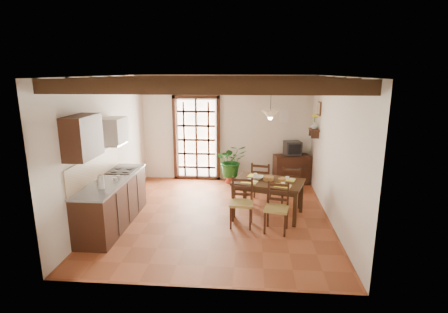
# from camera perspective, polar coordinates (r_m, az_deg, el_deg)

# --- Properties ---
(ground_plane) EXTENTS (5.00, 5.00, 0.00)m
(ground_plane) POSITION_cam_1_polar(r_m,az_deg,el_deg) (7.31, -1.04, -9.53)
(ground_plane) COLOR brown
(room_shell) EXTENTS (4.52, 5.02, 2.81)m
(room_shell) POSITION_cam_1_polar(r_m,az_deg,el_deg) (6.80, -1.11, 4.68)
(room_shell) COLOR silver
(room_shell) RESTS_ON ground_plane
(ceiling_beams) EXTENTS (4.50, 4.34, 0.20)m
(ceiling_beams) POSITION_cam_1_polar(r_m,az_deg,el_deg) (6.72, -1.14, 12.06)
(ceiling_beams) COLOR black
(ceiling_beams) RESTS_ON room_shell
(french_door) EXTENTS (1.26, 0.11, 2.32)m
(french_door) POSITION_cam_1_polar(r_m,az_deg,el_deg) (9.40, -4.50, 3.21)
(french_door) COLOR white
(french_door) RESTS_ON ground_plane
(kitchen_counter) EXTENTS (0.64, 2.25, 1.38)m
(kitchen_counter) POSITION_cam_1_polar(r_m,az_deg,el_deg) (7.05, -17.71, -6.97)
(kitchen_counter) COLOR black
(kitchen_counter) RESTS_ON ground_plane
(upper_cabinet) EXTENTS (0.35, 0.80, 0.70)m
(upper_cabinet) POSITION_cam_1_polar(r_m,az_deg,el_deg) (6.12, -22.11, 2.98)
(upper_cabinet) COLOR black
(upper_cabinet) RESTS_ON room_shell
(range_hood) EXTENTS (0.38, 0.60, 0.54)m
(range_hood) POSITION_cam_1_polar(r_m,az_deg,el_deg) (7.26, -17.52, 3.96)
(range_hood) COLOR white
(range_hood) RESTS_ON room_shell
(counter_items) EXTENTS (0.50, 1.43, 0.25)m
(counter_items) POSITION_cam_1_polar(r_m,az_deg,el_deg) (6.97, -17.72, -2.98)
(counter_items) COLOR black
(counter_items) RESTS_ON kitchen_counter
(dining_table) EXTENTS (1.55, 1.22, 0.73)m
(dining_table) POSITION_cam_1_polar(r_m,az_deg,el_deg) (7.16, 7.26, -4.67)
(dining_table) COLOR #311E10
(dining_table) RESTS_ON ground_plane
(chair_near_left) EXTENTS (0.45, 0.43, 0.92)m
(chair_near_left) POSITION_cam_1_polar(r_m,az_deg,el_deg) (6.75, 2.86, -8.93)
(chair_near_left) COLOR #A79047
(chair_near_left) RESTS_ON ground_plane
(chair_near_right) EXTENTS (0.49, 0.48, 0.91)m
(chair_near_right) POSITION_cam_1_polar(r_m,az_deg,el_deg) (6.58, 8.55, -9.70)
(chair_near_right) COLOR #A79047
(chair_near_right) RESTS_ON ground_plane
(chair_far_left) EXTENTS (0.50, 0.49, 0.93)m
(chair_far_left) POSITION_cam_1_polar(r_m,az_deg,el_deg) (7.98, 6.06, -5.31)
(chair_far_left) COLOR #A79047
(chair_far_left) RESTS_ON ground_plane
(chair_far_right) EXTENTS (0.47, 0.45, 0.91)m
(chair_far_right) POSITION_cam_1_polar(r_m,az_deg,el_deg) (7.85, 10.85, -5.89)
(chair_far_right) COLOR #A79047
(chair_far_right) RESTS_ON ground_plane
(table_setting) EXTENTS (0.98, 0.66, 0.09)m
(table_setting) POSITION_cam_1_polar(r_m,az_deg,el_deg) (7.13, 7.29, -3.87)
(table_setting) COLOR #FFFC28
(table_setting) RESTS_ON dining_table
(table_bowl) EXTENTS (0.25, 0.25, 0.05)m
(table_bowl) POSITION_cam_1_polar(r_m,az_deg,el_deg) (7.22, 5.52, -3.44)
(table_bowl) COLOR white
(table_bowl) RESTS_ON dining_table
(sideboard) EXTENTS (0.98, 0.59, 0.78)m
(sideboard) POSITION_cam_1_polar(r_m,az_deg,el_deg) (9.31, 10.95, -2.08)
(sideboard) COLOR black
(sideboard) RESTS_ON ground_plane
(crt_tv) EXTENTS (0.47, 0.44, 0.35)m
(crt_tv) POSITION_cam_1_polar(r_m,az_deg,el_deg) (9.17, 11.12, 1.39)
(crt_tv) COLOR black
(crt_tv) RESTS_ON sideboard
(fuse_box) EXTENTS (0.25, 0.03, 0.32)m
(fuse_box) POSITION_cam_1_polar(r_m,az_deg,el_deg) (9.27, 9.74, 6.50)
(fuse_box) COLOR white
(fuse_box) RESTS_ON room_shell
(plant_pot) EXTENTS (0.33, 0.33, 0.20)m
(plant_pot) POSITION_cam_1_polar(r_m,az_deg,el_deg) (9.29, 1.22, -3.66)
(plant_pot) COLOR maroon
(plant_pot) RESTS_ON ground_plane
(potted_plant) EXTENTS (2.37, 2.15, 2.25)m
(potted_plant) POSITION_cam_1_polar(r_m,az_deg,el_deg) (9.16, 1.23, -0.91)
(potted_plant) COLOR #144C19
(potted_plant) RESTS_ON ground_plane
(wall_shelf) EXTENTS (0.20, 0.42, 0.20)m
(wall_shelf) POSITION_cam_1_polar(r_m,az_deg,el_deg) (8.53, 14.49, 4.01)
(wall_shelf) COLOR black
(wall_shelf) RESTS_ON room_shell
(shelf_vase) EXTENTS (0.15, 0.15, 0.15)m
(shelf_vase) POSITION_cam_1_polar(r_m,az_deg,el_deg) (8.50, 14.55, 4.94)
(shelf_vase) COLOR #B2BFB2
(shelf_vase) RESTS_ON wall_shelf
(shelf_flowers) EXTENTS (0.14, 0.14, 0.36)m
(shelf_flowers) POSITION_cam_1_polar(r_m,az_deg,el_deg) (8.48, 14.63, 6.32)
(shelf_flowers) COLOR #FFFC28
(shelf_flowers) RESTS_ON shelf_vase
(framed_picture) EXTENTS (0.03, 0.32, 0.32)m
(framed_picture) POSITION_cam_1_polar(r_m,az_deg,el_deg) (8.47, 15.27, 7.59)
(framed_picture) COLOR brown
(framed_picture) RESTS_ON room_shell
(pendant_lamp) EXTENTS (0.36, 0.36, 0.84)m
(pendant_lamp) POSITION_cam_1_polar(r_m,az_deg,el_deg) (6.94, 7.58, 6.93)
(pendant_lamp) COLOR black
(pendant_lamp) RESTS_ON room_shell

